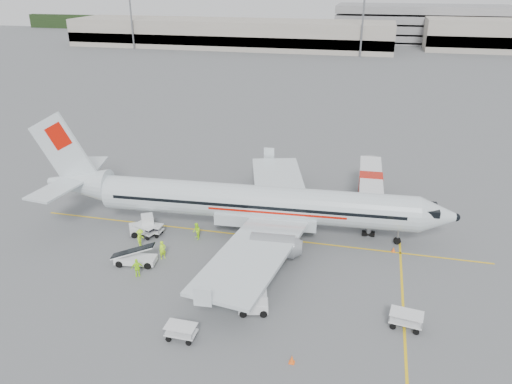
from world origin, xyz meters
TOP-DOWN VIEW (x-y plane):
  - ground at (0.00, 0.00)m, footprint 360.00×360.00m
  - stripe_lead at (0.00, 0.00)m, footprint 44.00×0.20m
  - stripe_cross at (14.00, -8.00)m, footprint 0.20×20.00m
  - terminal_west at (-40.00, 130.00)m, footprint 110.00×22.00m
  - parking_garage at (25.00, 160.00)m, footprint 62.00×24.00m
  - treeline at (0.00, 175.00)m, footprint 300.00×3.00m
  - mast_west at (-70.00, 118.00)m, footprint 3.20×1.20m
  - mast_center at (5.00, 118.00)m, footprint 3.20×1.20m
  - aircraft at (0.30, 0.85)m, footprint 41.54×33.47m
  - jet_bridge at (10.83, 8.32)m, footprint 3.53×15.99m
  - belt_loader at (-8.59, -7.28)m, footprint 4.88×2.35m
  - tug_fore at (3.02, -11.49)m, footprint 2.45×1.75m
  - tug_mid at (2.27, -5.03)m, footprint 2.27×1.41m
  - tug_aft at (-10.44, -2.00)m, footprint 2.81×2.42m
  - cart_loaded_a at (-9.43, -2.00)m, footprint 2.10×1.29m
  - cart_loaded_b at (-9.96, -2.35)m, footprint 2.55×2.00m
  - cart_empty_a at (-1.16, -15.52)m, footprint 2.16×1.30m
  - cart_empty_b at (14.06, -10.61)m, footprint 2.48×1.68m
  - cone_nose at (13.38, 0.10)m, footprint 0.33×0.33m
  - cone_port at (1.37, 18.76)m, footprint 0.35×0.35m
  - cone_stbd at (6.72, -16.09)m, footprint 0.38×0.38m
  - crew_a at (-6.64, -5.88)m, footprint 0.74×0.74m
  - crew_b at (-4.91, -1.81)m, footprint 0.98×1.03m
  - crew_c at (-9.46, -4.41)m, footprint 0.76×1.21m
  - crew_d at (-7.54, -9.08)m, footprint 1.06×0.87m

SIDE VIEW (x-z plane):
  - ground at x=0.00m, z-range 0.00..0.00m
  - stripe_lead at x=0.00m, z-range 0.00..0.01m
  - stripe_cross at x=14.00m, z-range 0.00..0.01m
  - cone_nose at x=13.38m, z-range 0.00..0.53m
  - cone_port at x=1.37m, z-range 0.00..0.58m
  - cone_stbd at x=6.72m, z-range 0.00..0.62m
  - cart_loaded_a at x=-9.43m, z-range 0.00..1.07m
  - cart_empty_a at x=-1.16m, z-range 0.00..1.11m
  - cart_loaded_b at x=-9.96m, z-range 0.00..1.16m
  - cart_empty_b at x=14.06m, z-range 0.00..1.21m
  - crew_b at x=-4.91m, z-range 0.00..1.67m
  - tug_mid at x=2.27m, z-range 0.00..1.69m
  - crew_d at x=-7.54m, z-range 0.00..1.69m
  - tug_fore at x=3.02m, z-range 0.00..1.71m
  - crew_a at x=-6.64m, z-range 0.00..1.73m
  - crew_c at x=-9.46m, z-range 0.00..1.79m
  - tug_aft at x=-10.44m, z-range 0.00..1.89m
  - belt_loader at x=-8.59m, z-range 0.00..2.54m
  - jet_bridge at x=10.83m, z-range 0.00..4.17m
  - treeline at x=0.00m, z-range 0.00..6.00m
  - terminal_west at x=-40.00m, z-range 0.00..9.00m
  - aircraft at x=0.30m, z-range 0.00..10.96m
  - parking_garage at x=25.00m, z-range 0.00..14.00m
  - mast_west at x=-70.00m, z-range 0.00..22.00m
  - mast_center at x=5.00m, z-range 0.00..22.00m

